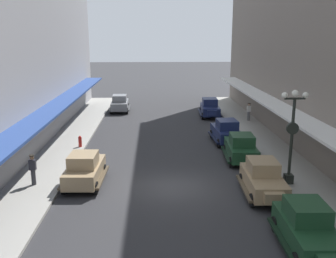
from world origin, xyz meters
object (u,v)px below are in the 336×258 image
at_px(parked_car_1, 263,178).
at_px(parked_car_3, 210,107).
at_px(parked_car_5, 226,131).
at_px(pedestrian_1, 249,112).
at_px(parked_car_2, 241,147).
at_px(pedestrian_0, 33,170).
at_px(lamp_post_with_clock, 292,133).
at_px(parked_car_4, 85,168).
at_px(fire_hydrant, 80,141).
at_px(parked_car_6, 308,227).
at_px(parked_car_0, 120,103).

bearing_deg(parked_car_1, parked_car_3, 89.67).
xyz_separation_m(parked_car_5, pedestrian_1, (3.49, 7.10, 0.07)).
height_order(parked_car_2, pedestrian_0, parked_car_2).
relative_size(parked_car_1, lamp_post_with_clock, 0.83).
height_order(parked_car_1, pedestrian_0, parked_car_1).
bearing_deg(pedestrian_0, parked_car_2, 18.29).
xyz_separation_m(parked_car_4, fire_hydrant, (-1.55, 6.97, -0.38)).
relative_size(lamp_post_with_clock, pedestrian_1, 3.09).
relative_size(parked_car_6, lamp_post_with_clock, 0.83).
xyz_separation_m(parked_car_4, pedestrian_1, (12.86, 15.27, 0.07)).
height_order(parked_car_1, fire_hydrant, parked_car_1).
distance_m(parked_car_2, lamp_post_with_clock, 5.08).
height_order(parked_car_0, pedestrian_1, parked_car_0).
bearing_deg(lamp_post_with_clock, pedestrian_1, 84.04).
relative_size(parked_car_3, parked_car_4, 1.00).
xyz_separation_m(fire_hydrant, pedestrian_1, (14.40, 8.31, 0.45)).
bearing_deg(pedestrian_1, parked_car_4, -130.09).
distance_m(parked_car_0, lamp_post_with_clock, 24.17).
bearing_deg(parked_car_0, parked_car_2, -61.32).
distance_m(parked_car_2, fire_hydrant, 11.53).
height_order(lamp_post_with_clock, fire_hydrant, lamp_post_with_clock).
bearing_deg(parked_car_1, parked_car_2, 88.84).
height_order(parked_car_5, parked_car_6, same).
relative_size(parked_car_1, parked_car_5, 1.00).
bearing_deg(parked_car_3, parked_car_1, -90.33).
distance_m(parked_car_4, parked_car_5, 12.43).
bearing_deg(parked_car_5, fire_hydrant, -173.69).
bearing_deg(parked_car_1, pedestrian_1, 78.61).
xyz_separation_m(parked_car_2, parked_car_3, (0.00, 14.11, 0.00)).
bearing_deg(fire_hydrant, parked_car_2, -16.11).
height_order(parked_car_4, parked_car_6, same).
distance_m(parked_car_6, pedestrian_1, 22.48).
bearing_deg(parked_car_4, parked_car_3, 61.95).
distance_m(parked_car_3, fire_hydrant, 15.55).
height_order(parked_car_2, parked_car_5, same).
xyz_separation_m(parked_car_3, pedestrian_1, (3.33, -2.60, 0.07)).
xyz_separation_m(lamp_post_with_clock, fire_hydrant, (-12.75, 7.54, -2.42)).
xyz_separation_m(parked_car_6, fire_hydrant, (-11.22, 13.95, -0.38)).
bearing_deg(parked_car_2, parked_car_3, 89.99).
distance_m(fire_hydrant, pedestrian_1, 16.63).
relative_size(parked_car_2, parked_car_5, 1.00).
bearing_deg(parked_car_5, pedestrian_0, -145.05).
distance_m(parked_car_6, pedestrian_0, 14.09).
bearing_deg(fire_hydrant, pedestrian_1, 29.97).
relative_size(parked_car_2, fire_hydrant, 5.27).
height_order(parked_car_4, parked_car_5, same).
height_order(parked_car_4, pedestrian_1, parked_car_4).
height_order(parked_car_0, parked_car_5, same).
distance_m(parked_car_4, fire_hydrant, 7.15).
xyz_separation_m(parked_car_1, parked_car_2, (0.11, 5.60, 0.00)).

